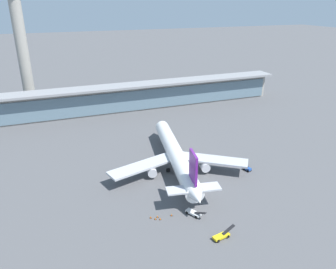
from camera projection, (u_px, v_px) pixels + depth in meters
The scene contains 12 objects.
ground_plane at pixel (181, 167), 124.43m from camera, with size 1200.00×1200.00×0.00m, color #515154.
airliner_on_stand at pixel (176, 156), 120.69m from camera, with size 50.72×66.73×17.84m.
service_truck_near_nose_white at pixel (194, 213), 96.17m from camera, with size 4.35×6.65×2.70m.
service_truck_under_wing_yellow at pixel (222, 236), 86.90m from camera, with size 6.94×2.66×2.70m.
service_truck_mid_apron_blue at pixel (247, 169), 121.30m from camera, with size 2.44×3.22×2.05m.
terminal_building at pixel (129, 97), 185.84m from camera, with size 183.60×12.80×15.20m.
control_tower at pixel (20, 34), 179.93m from camera, with size 12.00×12.00×75.73m.
safety_cone_alpha at pixel (157, 216), 95.42m from camera, with size 0.62×0.62×0.70m.
safety_cone_bravo at pixel (160, 219), 94.39m from camera, with size 0.62×0.62×0.70m.
safety_cone_charlie at pixel (155, 219), 94.49m from camera, with size 0.62×0.62×0.70m.
safety_cone_delta at pixel (171, 215), 96.10m from camera, with size 0.62×0.62×0.70m.
safety_cone_echo at pixel (151, 217), 95.06m from camera, with size 0.62×0.62×0.70m.
Camera 1 is at (-44.45, -101.08, 58.88)m, focal length 34.95 mm.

